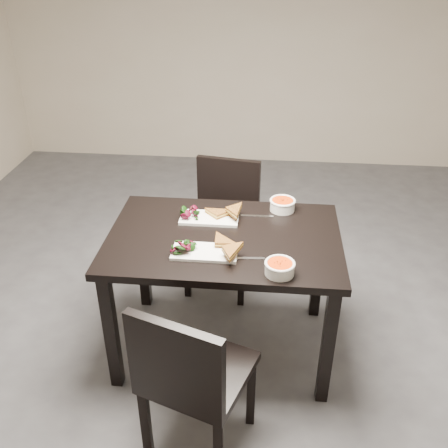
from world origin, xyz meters
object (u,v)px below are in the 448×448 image
at_px(chair_far, 224,217).
at_px(plate_near, 205,252).
at_px(soup_bowl_near, 280,267).
at_px(plate_far, 209,218).
at_px(chair_near, 190,375).
at_px(table, 224,252).
at_px(soup_bowl_far, 283,204).

xyz_separation_m(chair_far, plate_near, (-0.01, -0.84, 0.27)).
height_order(soup_bowl_near, plate_far, soup_bowl_near).
bearing_deg(chair_far, plate_near, -81.66).
height_order(chair_near, plate_far, chair_near).
height_order(table, soup_bowl_near, soup_bowl_near).
xyz_separation_m(plate_near, plate_far, (-0.02, 0.34, -0.00)).
bearing_deg(plate_far, table, -59.34).
bearing_deg(chair_far, plate_far, -84.33).
relative_size(table, chair_near, 1.41).
height_order(chair_far, plate_near, chair_far).
xyz_separation_m(chair_near, soup_bowl_near, (0.36, 0.40, 0.30)).
distance_m(chair_near, plate_far, 0.91).
height_order(plate_near, soup_bowl_far, soup_bowl_far).
xyz_separation_m(chair_near, plate_far, (-0.02, 0.87, 0.27)).
xyz_separation_m(plate_far, soup_bowl_far, (0.39, 0.15, 0.03)).
bearing_deg(soup_bowl_near, plate_far, 129.05).
bearing_deg(plate_far, chair_far, 86.44).
distance_m(chair_far, plate_far, 0.58).
bearing_deg(soup_bowl_far, plate_near, -127.85).
xyz_separation_m(chair_near, soup_bowl_far, (0.37, 1.02, 0.30)).
height_order(table, chair_far, chair_far).
height_order(chair_far, soup_bowl_far, chair_far).
distance_m(plate_near, plate_far, 0.34).
bearing_deg(plate_near, soup_bowl_near, -20.14).
bearing_deg(chair_far, soup_bowl_near, -61.14).
bearing_deg(plate_far, chair_near, -88.66).
distance_m(soup_bowl_near, soup_bowl_far, 0.62).
bearing_deg(soup_bowl_far, table, -133.97).
xyz_separation_m(table, chair_far, (-0.06, 0.67, -0.17)).
height_order(table, chair_near, chair_near).
bearing_deg(chair_near, table, 103.41).
xyz_separation_m(chair_near, plate_near, (-0.00, 0.53, 0.27)).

